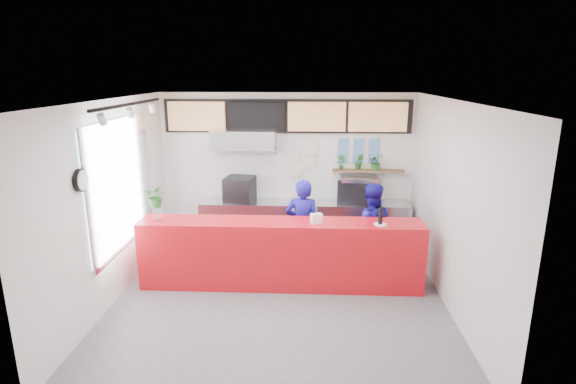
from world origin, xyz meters
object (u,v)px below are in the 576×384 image
at_px(staff_right, 370,229).
at_px(pepper_mill, 381,216).
at_px(service_counter, 281,254).
at_px(staff_center, 303,226).
at_px(espresso_machine, 359,191).
at_px(panini_oven, 240,189).

relative_size(staff_right, pepper_mill, 6.11).
height_order(service_counter, staff_right, staff_right).
bearing_deg(staff_center, service_counter, 66.77).
height_order(service_counter, espresso_machine, espresso_machine).
bearing_deg(pepper_mill, staff_right, 95.47).
relative_size(espresso_machine, staff_center, 0.43).
bearing_deg(staff_right, service_counter, 19.75).
bearing_deg(pepper_mill, espresso_machine, 93.90).
bearing_deg(espresso_machine, staff_center, -109.31).
height_order(service_counter, panini_oven, panini_oven).
height_order(espresso_machine, staff_center, staff_center).
relative_size(panini_oven, staff_center, 0.33).
distance_m(espresso_machine, staff_center, 1.65).
xyz_separation_m(service_counter, espresso_machine, (1.41, 1.80, 0.58)).
distance_m(panini_oven, espresso_machine, 2.34).
bearing_deg(panini_oven, staff_center, -34.60).
bearing_deg(service_counter, espresso_machine, 51.91).
xyz_separation_m(staff_right, pepper_mill, (0.06, -0.64, 0.44)).
relative_size(service_counter, espresso_machine, 6.32).
distance_m(staff_center, staff_right, 1.14).
distance_m(service_counter, staff_center, 0.73).
distance_m(staff_center, pepper_mill, 1.45).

